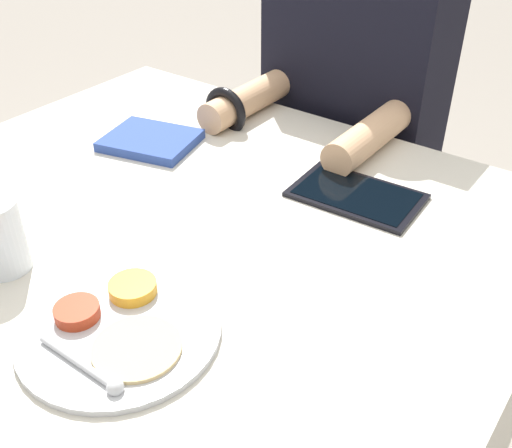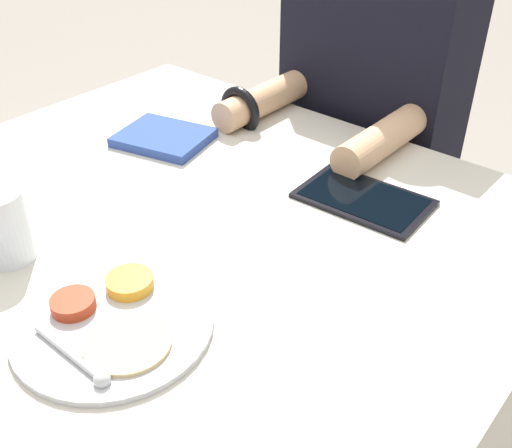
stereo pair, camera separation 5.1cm
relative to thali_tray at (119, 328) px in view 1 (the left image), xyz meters
The scene contains 5 objects.
dining_table 0.47m from the thali_tray, 118.06° to the left, with size 1.18×1.05×0.75m.
thali_tray is the anchor object (origin of this frame).
red_notebook 0.56m from the thali_tray, 130.31° to the left, with size 0.22×0.19×0.02m.
tablet_device 0.51m from the thali_tray, 79.58° to the left, with size 0.24×0.16×0.01m.
person_diner 0.93m from the thali_tray, 98.63° to the left, with size 0.42×0.47×1.21m.
Camera 1 is at (0.63, -0.60, 1.33)m, focal length 42.00 mm.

